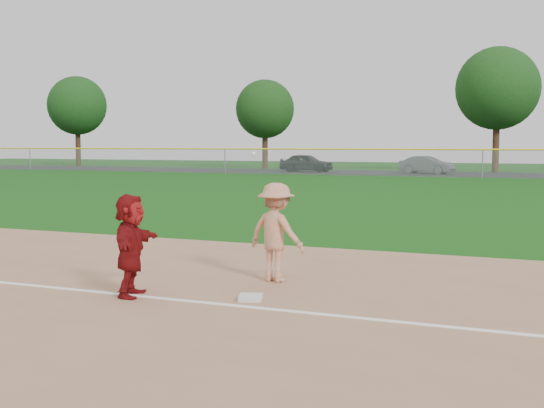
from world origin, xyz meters
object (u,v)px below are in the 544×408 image
at_px(car_left, 307,163).
at_px(car_mid, 427,165).
at_px(base_runner, 131,245).
at_px(first_base, 251,298).

height_order(car_left, car_mid, car_left).
xyz_separation_m(base_runner, car_left, (-13.62, 46.45, -0.02)).
relative_size(base_runner, car_mid, 0.37).
distance_m(base_runner, car_left, 48.41).
relative_size(first_base, car_mid, 0.08).
relative_size(first_base, base_runner, 0.22).
bearing_deg(base_runner, car_mid, -11.79).
xyz_separation_m(first_base, base_runner, (-1.81, -0.44, 0.75)).
bearing_deg(car_mid, first_base, -160.48).
bearing_deg(car_left, first_base, -159.34).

